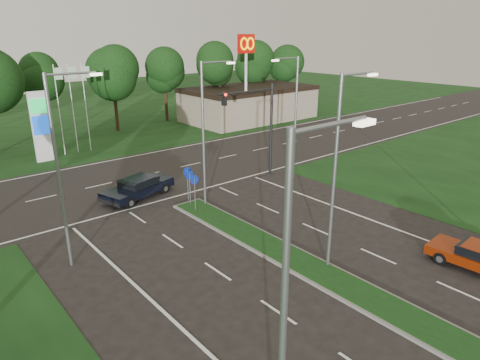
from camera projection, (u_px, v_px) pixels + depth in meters
ground at (443, 339)px, 15.55m from camera, size 160.00×160.00×0.00m
verge_far at (25, 118)px, 55.40m from camera, size 160.00×50.00×0.02m
cross_road at (136, 177)px, 32.94m from camera, size 160.00×12.00×0.02m
median_kerb at (352, 290)px, 18.43m from camera, size 2.00×26.00×0.12m
commercial_building at (249, 104)px, 54.33m from camera, size 16.00×9.00×4.00m
streetlight_median_near at (338, 164)px, 18.84m from camera, size 2.53×0.22×9.00m
streetlight_median_far at (206, 127)px, 26.09m from camera, size 2.53×0.22×9.00m
streetlight_left_near at (290, 312)px, 8.85m from camera, size 2.53×0.22×9.00m
streetlight_left_far at (62, 163)px, 19.00m from camera, size 2.53×0.22×9.00m
streetlight_right_far at (294, 113)px, 30.82m from camera, size 2.53×0.22×9.00m
traffic_signal at (259, 117)px, 31.43m from camera, size 5.10×0.42×7.00m
median_signs at (190, 181)px, 26.87m from camera, size 1.16×1.76×2.38m
gas_pylon at (43, 124)px, 36.15m from camera, size 5.80×1.26×8.00m
mcdonalds_sign at (246, 57)px, 47.02m from camera, size 2.20×0.47×10.40m
treeline_far at (57, 72)px, 42.31m from camera, size 6.00×6.00×9.90m
red_sedan at (480, 257)px, 19.90m from camera, size 2.09×4.54×1.22m
navy_sedan at (138, 187)px, 28.68m from camera, size 5.35×3.37×1.37m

